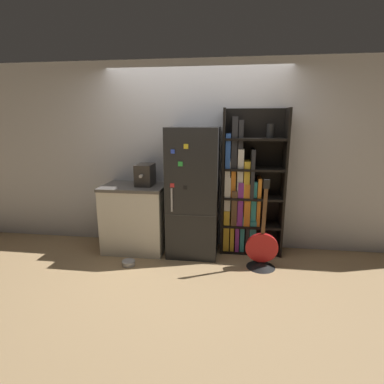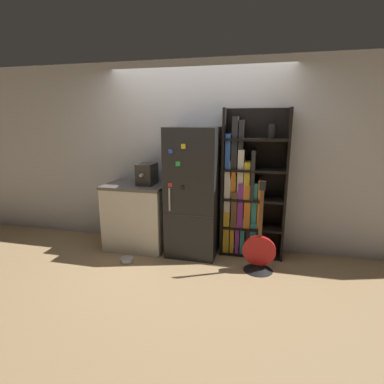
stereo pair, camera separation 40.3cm
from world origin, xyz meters
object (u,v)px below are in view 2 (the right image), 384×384
object	(u,v)px
refrigerator	(193,192)
espresso_machine	(147,174)
bookshelf	(246,192)
guitar	(259,258)
pet_bowl	(127,260)

from	to	relation	value
refrigerator	espresso_machine	bearing A→B (deg)	177.37
refrigerator	bookshelf	distance (m)	0.71
bookshelf	guitar	distance (m)	0.88
bookshelf	espresso_machine	xyz separation A→B (m)	(-1.36, -0.13, 0.22)
refrigerator	pet_bowl	bearing A→B (deg)	-145.96
bookshelf	pet_bowl	size ratio (longest dim) A/B	11.63
refrigerator	guitar	distance (m)	1.19
espresso_machine	guitar	world-z (taller)	espresso_machine
refrigerator	bookshelf	world-z (taller)	bookshelf
espresso_machine	guitar	bearing A→B (deg)	-13.56
guitar	bookshelf	bearing A→B (deg)	113.01
espresso_machine	guitar	size ratio (longest dim) A/B	0.33
guitar	pet_bowl	size ratio (longest dim) A/B	6.83
bookshelf	pet_bowl	world-z (taller)	bookshelf
espresso_machine	bookshelf	bearing A→B (deg)	5.29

